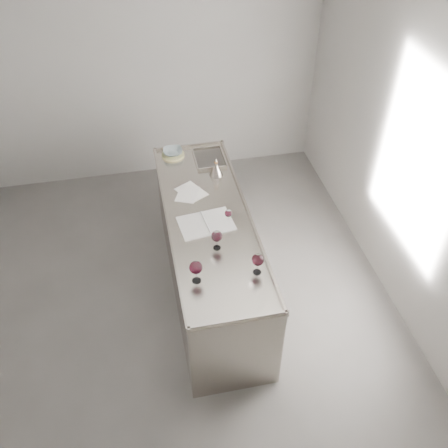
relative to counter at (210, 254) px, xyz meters
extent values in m
cube|color=#565451|center=(-0.50, -0.30, -0.48)|extent=(4.50, 5.00, 0.02)
cube|color=silver|center=(-0.50, -0.30, 2.34)|extent=(4.50, 5.00, 0.02)
cube|color=#9A9795|center=(-0.50, 2.21, 0.93)|extent=(4.50, 0.02, 2.80)
cube|color=#9A9795|center=(1.76, -0.30, 0.93)|extent=(0.02, 5.00, 2.80)
cube|color=#9E978E|center=(0.00, 0.00, -0.01)|extent=(0.75, 2.40, 0.92)
cube|color=#9E978E|center=(0.00, 0.00, 0.46)|extent=(0.77, 2.42, 0.02)
cube|color=#9E978E|center=(0.00, -1.19, 0.48)|extent=(0.77, 0.02, 0.03)
cube|color=#9E978E|center=(0.00, 1.19, 0.48)|extent=(0.77, 0.02, 0.03)
cube|color=#9E978E|center=(-0.37, 0.00, 0.48)|extent=(0.02, 2.42, 0.03)
cube|color=#9E978E|center=(0.36, 0.00, 0.48)|extent=(0.02, 2.42, 0.03)
cube|color=#595654|center=(0.17, 0.92, 0.46)|extent=(0.30, 0.38, 0.01)
cylinder|color=white|center=(-0.23, -0.73, 0.47)|extent=(0.07, 0.07, 0.00)
cylinder|color=white|center=(-0.23, -0.73, 0.52)|extent=(0.01, 0.01, 0.10)
ellipsoid|color=white|center=(-0.23, -0.73, 0.62)|extent=(0.10, 0.10, 0.11)
cylinder|color=#3C0815|center=(-0.23, -0.73, 0.59)|extent=(0.08, 0.08, 0.02)
cylinder|color=white|center=(0.00, -0.40, 0.47)|extent=(0.07, 0.07, 0.00)
cylinder|color=white|center=(0.00, -0.40, 0.52)|extent=(0.01, 0.01, 0.09)
ellipsoid|color=white|center=(0.00, -0.40, 0.60)|extent=(0.09, 0.09, 0.10)
cylinder|color=#360713|center=(0.00, -0.40, 0.58)|extent=(0.07, 0.07, 0.02)
cylinder|color=white|center=(0.26, -0.74, 0.47)|extent=(0.07, 0.07, 0.00)
cylinder|color=white|center=(0.26, -0.74, 0.52)|extent=(0.01, 0.01, 0.09)
ellipsoid|color=white|center=(0.26, -0.74, 0.61)|extent=(0.10, 0.10, 0.10)
cylinder|color=#330710|center=(0.26, -0.74, 0.59)|extent=(0.07, 0.07, 0.02)
cylinder|color=white|center=(0.16, -0.10, 0.47)|extent=(0.05, 0.05, 0.00)
cylinder|color=white|center=(0.16, -0.10, 0.51)|extent=(0.01, 0.01, 0.07)
ellipsoid|color=white|center=(0.16, -0.10, 0.57)|extent=(0.07, 0.07, 0.07)
cylinder|color=#370712|center=(0.16, -0.10, 0.55)|extent=(0.05, 0.05, 0.02)
cube|color=white|center=(-0.16, -0.10, 0.47)|extent=(0.27, 0.36, 0.01)
cube|color=white|center=(0.08, -0.07, 0.47)|extent=(0.27, 0.36, 0.01)
cylinder|color=white|center=(-0.04, -0.08, 0.48)|extent=(0.05, 0.33, 0.01)
cube|color=silver|center=(-0.10, 0.40, 0.47)|extent=(0.32, 0.35, 0.00)
cube|color=silver|center=(-0.14, 0.38, 0.47)|extent=(0.27, 0.32, 0.00)
cylinder|color=#CDC784|center=(-0.19, 1.06, 0.48)|extent=(0.25, 0.25, 0.02)
imported|color=#8EA0A6|center=(-0.19, 1.06, 0.51)|extent=(0.21, 0.21, 0.05)
cone|color=#ABA198|center=(0.19, 0.63, 0.53)|extent=(0.14, 0.14, 0.12)
cylinder|color=#ABA198|center=(0.19, 0.63, 0.60)|extent=(0.03, 0.03, 0.03)
cylinder|color=#965A29|center=(0.19, 0.63, 0.62)|extent=(0.03, 0.03, 0.01)
cone|color=#ABA198|center=(0.19, 0.63, 0.65)|extent=(0.02, 0.02, 0.04)
camera|label=1|loc=(-0.56, -3.38, 3.42)|focal=40.00mm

